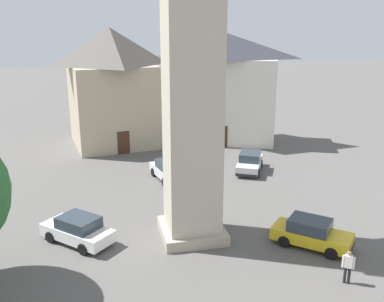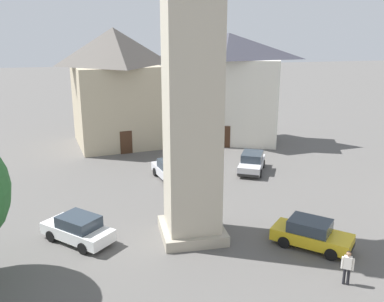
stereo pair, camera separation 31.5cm
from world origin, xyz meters
name	(u,v)px [view 1 (the left image)]	position (x,y,z in m)	size (l,w,h in m)	color
ground_plane	(192,235)	(0.00, 0.00, 0.00)	(200.00, 200.00, 0.00)	#565451
car_blue_kerb	(311,233)	(-5.94, 2.52, 0.76)	(4.18, 4.03, 1.53)	gold
car_red_corner	(169,170)	(-0.22, -9.12, 0.76)	(2.49, 4.38, 1.53)	silver
car_white_side	(78,230)	(6.20, -0.57, 0.76)	(4.13, 4.09, 1.53)	white
car_black_far	(250,162)	(-6.89, -9.70, 0.76)	(3.36, 4.45, 1.53)	silver
pedestrian	(348,264)	(-5.93, 6.03, 1.01)	(0.48, 0.39, 1.69)	black
building_shop_left	(225,87)	(-7.57, -19.24, 5.35)	(11.56, 8.86, 10.53)	silver
building_terrace_right	(112,86)	(3.25, -20.42, 5.64)	(9.04, 9.13, 11.04)	tan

